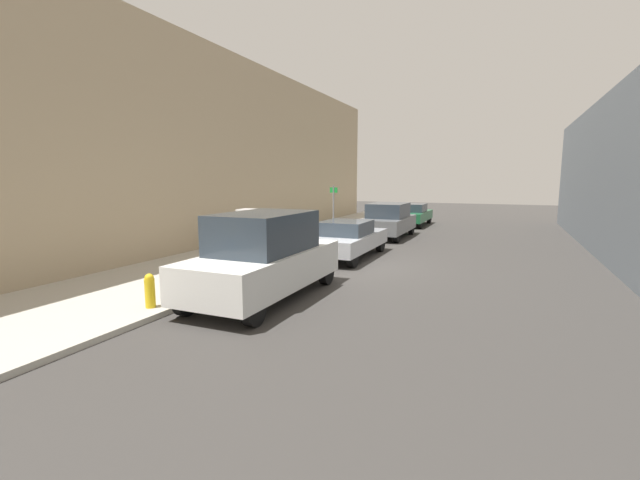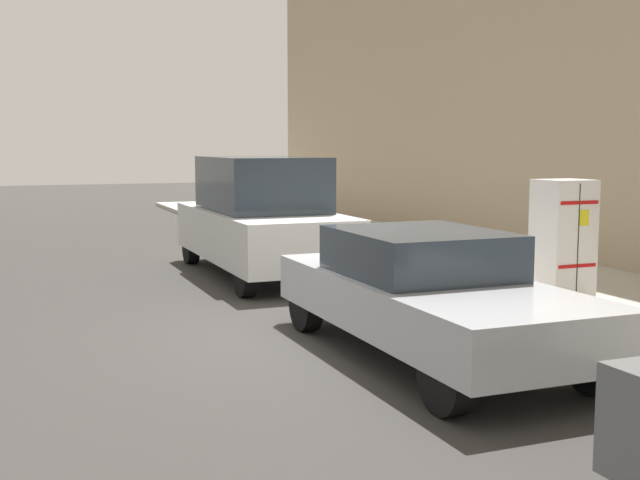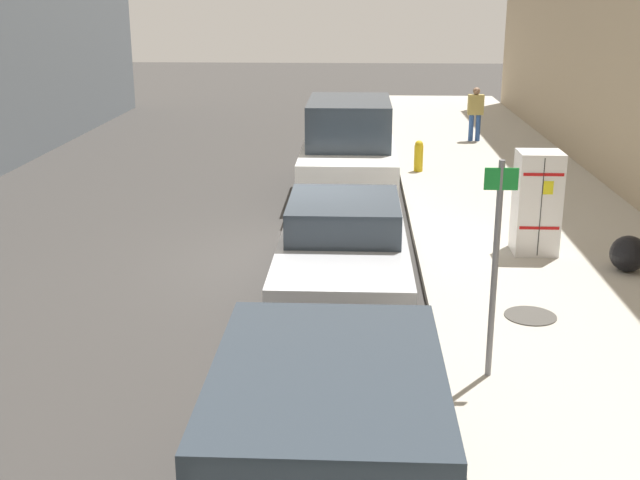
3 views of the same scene
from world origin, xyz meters
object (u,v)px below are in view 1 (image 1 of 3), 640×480
object	(u,v)px
fire_hydrant	(150,290)
parked_van_white	(264,256)
parked_sedan_silver	(347,238)
trash_bag	(236,242)
parked_sedan_green	(412,214)
street_sign_post	(333,210)
discarded_refrigerator	(250,232)
parked_suv_gray	(388,220)

from	to	relation	value
fire_hydrant	parked_van_white	bearing A→B (deg)	50.73
parked_van_white	parked_sedan_silver	xyz separation A→B (m)	(0.00, 6.00, -0.32)
trash_bag	parked_sedan_green	bearing A→B (deg)	70.89
parked_sedan_green	street_sign_post	bearing A→B (deg)	-100.68
discarded_refrigerator	fire_hydrant	world-z (taller)	discarded_refrigerator
parked_sedan_green	discarded_refrigerator	bearing A→B (deg)	-103.00
parked_sedan_green	parked_sedan_silver	bearing A→B (deg)	-90.00
fire_hydrant	parked_sedan_green	size ratio (longest dim) A/B	0.17
discarded_refrigerator	parked_suv_gray	bearing A→B (deg)	67.71
trash_bag	parked_suv_gray	distance (m)	8.18
parked_sedan_green	parked_van_white	bearing A→B (deg)	-90.00
parked_van_white	parked_suv_gray	size ratio (longest dim) A/B	1.10
parked_sedan_silver	parked_sedan_green	world-z (taller)	parked_sedan_silver
discarded_refrigerator	parked_van_white	bearing A→B (deg)	-53.42
trash_bag	parked_sedan_silver	distance (m)	4.54
discarded_refrigerator	parked_suv_gray	xyz separation A→B (m)	(3.18, 7.76, -0.11)
street_sign_post	parked_sedan_green	xyz separation A→B (m)	(1.72, 9.14, -0.82)
parked_sedan_silver	parked_sedan_green	size ratio (longest dim) A/B	1.03
discarded_refrigerator	parked_suv_gray	world-z (taller)	discarded_refrigerator
trash_bag	parked_sedan_green	distance (m)	13.62
street_sign_post	discarded_refrigerator	bearing A→B (deg)	-107.43
fire_hydrant	parked_sedan_silver	xyz separation A→B (m)	(1.69, 8.06, 0.21)
fire_hydrant	parked_sedan_green	bearing A→B (deg)	85.22
parked_sedan_silver	fire_hydrant	bearing A→B (deg)	-101.82
fire_hydrant	parked_van_white	distance (m)	2.72
fire_hydrant	parked_van_white	size ratio (longest dim) A/B	0.15
fire_hydrant	trash_bag	bearing A→B (deg)	110.85
parked_suv_gray	fire_hydrant	bearing A→B (deg)	-96.81
discarded_refrigerator	parked_sedan_silver	size ratio (longest dim) A/B	0.37
parked_van_white	parked_sedan_silver	bearing A→B (deg)	90.00
fire_hydrant	trash_bag	world-z (taller)	fire_hydrant
parked_van_white	parked_sedan_green	xyz separation A→B (m)	(0.00, 18.08, -0.33)
trash_bag	parked_van_white	bearing A→B (deg)	-49.47
discarded_refrigerator	fire_hydrant	bearing A→B (deg)	-76.74
street_sign_post	trash_bag	xyz separation A→B (m)	(-2.73, -3.72, -1.12)
trash_bag	parked_van_white	size ratio (longest dim) A/B	0.12
parked_van_white	discarded_refrigerator	bearing A→B (deg)	126.58
trash_bag	parked_van_white	xyz separation A→B (m)	(4.46, -5.21, 0.63)
street_sign_post	parked_suv_gray	distance (m)	3.62
parked_sedan_silver	parked_sedan_green	xyz separation A→B (m)	(0.00, 12.09, -0.01)
discarded_refrigerator	parked_suv_gray	size ratio (longest dim) A/B	0.38
discarded_refrigerator	parked_van_white	world-z (taller)	parked_van_white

